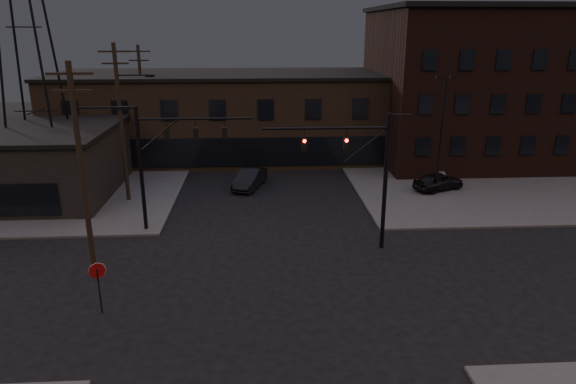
# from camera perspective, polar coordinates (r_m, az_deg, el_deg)

# --- Properties ---
(ground) EXTENTS (140.00, 140.00, 0.00)m
(ground) POSITION_cam_1_polar(r_m,az_deg,el_deg) (26.31, -1.47, -10.47)
(ground) COLOR black
(ground) RESTS_ON ground
(sidewalk_ne) EXTENTS (30.00, 30.00, 0.15)m
(sidewalk_ne) POSITION_cam_1_polar(r_m,az_deg,el_deg) (52.04, 22.62, 2.64)
(sidewalk_ne) COLOR #474744
(sidewalk_ne) RESTS_ON ground
(sidewalk_nw) EXTENTS (30.00, 30.00, 0.15)m
(sidewalk_nw) POSITION_cam_1_polar(r_m,az_deg,el_deg) (51.44, -27.73, 1.79)
(sidewalk_nw) COLOR #474744
(sidewalk_nw) RESTS_ON ground
(building_row) EXTENTS (40.00, 12.00, 8.00)m
(building_row) POSITION_cam_1_polar(r_m,az_deg,el_deg) (51.86, -2.59, 8.39)
(building_row) COLOR #4A3727
(building_row) RESTS_ON ground
(building_right) EXTENTS (22.00, 16.00, 14.00)m
(building_right) POSITION_cam_1_polar(r_m,az_deg,el_deg) (54.43, 21.69, 10.81)
(building_right) COLOR black
(building_right) RESTS_ON ground
(building_left) EXTENTS (16.00, 12.00, 5.00)m
(building_left) POSITION_cam_1_polar(r_m,az_deg,el_deg) (44.78, -28.84, 2.71)
(building_left) COLOR black
(building_left) RESTS_ON ground
(traffic_signal_near) EXTENTS (7.12, 0.24, 8.00)m
(traffic_signal_near) POSITION_cam_1_polar(r_m,az_deg,el_deg) (29.30, 8.68, 2.71)
(traffic_signal_near) COLOR black
(traffic_signal_near) RESTS_ON ground
(traffic_signal_far) EXTENTS (7.12, 0.24, 8.00)m
(traffic_signal_far) POSITION_cam_1_polar(r_m,az_deg,el_deg) (32.60, -13.96, 4.07)
(traffic_signal_far) COLOR black
(traffic_signal_far) RESTS_ON ground
(stop_sign) EXTENTS (0.72, 0.33, 2.48)m
(stop_sign) POSITION_cam_1_polar(r_m,az_deg,el_deg) (24.78, -20.39, -8.76)
(stop_sign) COLOR black
(stop_sign) RESTS_ON ground
(utility_pole_near) EXTENTS (3.70, 0.28, 11.00)m
(utility_pole_near) POSITION_cam_1_polar(r_m,az_deg,el_deg) (27.43, -21.85, 2.61)
(utility_pole_near) COLOR black
(utility_pole_near) RESTS_ON ground
(utility_pole_mid) EXTENTS (3.70, 0.28, 11.50)m
(utility_pole_mid) POSITION_cam_1_polar(r_m,az_deg,el_deg) (38.93, -17.98, 7.58)
(utility_pole_mid) COLOR black
(utility_pole_mid) RESTS_ON ground
(utility_pole_far) EXTENTS (2.20, 0.28, 11.00)m
(utility_pole_far) POSITION_cam_1_polar(r_m,az_deg,el_deg) (50.77, -15.86, 9.58)
(utility_pole_far) COLOR black
(utility_pole_far) RESTS_ON ground
(transmission_tower) EXTENTS (7.00, 7.00, 25.00)m
(transmission_tower) POSITION_cam_1_polar(r_m,az_deg,el_deg) (44.65, -27.32, 15.97)
(transmission_tower) COLOR black
(transmission_tower) RESTS_ON ground
(lot_light_a) EXTENTS (1.50, 0.28, 9.14)m
(lot_light_a) POSITION_cam_1_polar(r_m,az_deg,el_deg) (40.21, 16.73, 7.10)
(lot_light_a) COLOR black
(lot_light_a) RESTS_ON ground
(lot_light_b) EXTENTS (1.50, 0.28, 9.14)m
(lot_light_b) POSITION_cam_1_polar(r_m,az_deg,el_deg) (47.06, 21.64, 8.07)
(lot_light_b) COLOR black
(lot_light_b) RESTS_ON ground
(parked_car_lot_a) EXTENTS (4.55, 3.28, 1.44)m
(parked_car_lot_a) POSITION_cam_1_polar(r_m,az_deg,el_deg) (42.30, 16.36, 1.16)
(parked_car_lot_a) COLOR black
(parked_car_lot_a) RESTS_ON sidewalk_ne
(parked_car_lot_b) EXTENTS (4.80, 3.32, 1.29)m
(parked_car_lot_b) POSITION_cam_1_polar(r_m,az_deg,el_deg) (46.27, 14.69, 2.61)
(parked_car_lot_b) COLOR #B5B5B7
(parked_car_lot_b) RESTS_ON sidewalk_ne
(car_crossing) EXTENTS (2.99, 4.95, 1.54)m
(car_crossing) POSITION_cam_1_polar(r_m,az_deg,el_deg) (41.80, -4.28, 1.51)
(car_crossing) COLOR black
(car_crossing) RESTS_ON ground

